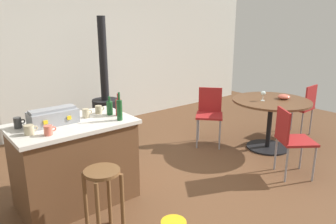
{
  "coord_description": "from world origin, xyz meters",
  "views": [
    {
      "loc": [
        -2.49,
        -2.42,
        1.89
      ],
      "look_at": [
        -0.03,
        0.58,
        0.78
      ],
      "focal_mm": 34.42,
      "sensor_mm": 36.0,
      "label": 1
    }
  ],
  "objects_px": {
    "kitchen_island": "(75,163)",
    "cup_3": "(29,130)",
    "cup_0": "(99,109)",
    "wine_glass": "(263,94)",
    "wood_stove": "(106,109)",
    "toolbox": "(53,117)",
    "bottle_2": "(110,108)",
    "folding_chair_far": "(291,137)",
    "cup_1": "(18,123)",
    "cup_2": "(49,130)",
    "bottle_1": "(119,109)",
    "dining_table": "(270,111)",
    "folding_chair_left": "(302,106)",
    "bottle_0": "(118,107)",
    "serving_bowl": "(284,97)",
    "cup_4": "(86,113)",
    "wooden_stool": "(103,189)",
    "folding_chair_near": "(210,111)"
  },
  "relations": [
    {
      "from": "kitchen_island",
      "to": "cup_2",
      "type": "bearing_deg",
      "value": -144.69
    },
    {
      "from": "wooden_stool",
      "to": "cup_2",
      "type": "distance_m",
      "value": 0.72
    },
    {
      "from": "cup_1",
      "to": "cup_3",
      "type": "relative_size",
      "value": 0.86
    },
    {
      "from": "wood_stove",
      "to": "wine_glass",
      "type": "relative_size",
      "value": 13.64
    },
    {
      "from": "folding_chair_far",
      "to": "serving_bowl",
      "type": "relative_size",
      "value": 4.8
    },
    {
      "from": "folding_chair_left",
      "to": "wine_glass",
      "type": "relative_size",
      "value": 6.1
    },
    {
      "from": "wood_stove",
      "to": "cup_0",
      "type": "bearing_deg",
      "value": -120.52
    },
    {
      "from": "dining_table",
      "to": "cup_4",
      "type": "distance_m",
      "value": 2.76
    },
    {
      "from": "cup_3",
      "to": "wooden_stool",
      "type": "bearing_deg",
      "value": -57.26
    },
    {
      "from": "cup_0",
      "to": "cup_3",
      "type": "xyz_separation_m",
      "value": [
        -0.81,
        -0.22,
        -0.0
      ]
    },
    {
      "from": "folding_chair_near",
      "to": "wood_stove",
      "type": "distance_m",
      "value": 1.71
    },
    {
      "from": "cup_1",
      "to": "cup_4",
      "type": "distance_m",
      "value": 0.67
    },
    {
      "from": "wood_stove",
      "to": "bottle_1",
      "type": "xyz_separation_m",
      "value": [
        -0.83,
        -1.86,
        0.53
      ]
    },
    {
      "from": "dining_table",
      "to": "cup_1",
      "type": "xyz_separation_m",
      "value": [
        -3.35,
        0.58,
        0.36
      ]
    },
    {
      "from": "bottle_2",
      "to": "cup_3",
      "type": "bearing_deg",
      "value": -173.2
    },
    {
      "from": "cup_0",
      "to": "wine_glass",
      "type": "relative_size",
      "value": 0.75
    },
    {
      "from": "cup_3",
      "to": "wine_glass",
      "type": "xyz_separation_m",
      "value": [
        3.18,
        -0.27,
        -0.07
      ]
    },
    {
      "from": "wine_glass",
      "to": "folding_chair_far",
      "type": "bearing_deg",
      "value": -120.72
    },
    {
      "from": "cup_3",
      "to": "folding_chair_far",
      "type": "bearing_deg",
      "value": -20.28
    },
    {
      "from": "folding_chair_near",
      "to": "bottle_0",
      "type": "bearing_deg",
      "value": -168.44
    },
    {
      "from": "wooden_stool",
      "to": "cup_0",
      "type": "xyz_separation_m",
      "value": [
        0.42,
        0.83,
        0.47
      ]
    },
    {
      "from": "kitchen_island",
      "to": "cup_2",
      "type": "xyz_separation_m",
      "value": [
        -0.31,
        -0.22,
        0.49
      ]
    },
    {
      "from": "kitchen_island",
      "to": "cup_3",
      "type": "distance_m",
      "value": 0.66
    },
    {
      "from": "dining_table",
      "to": "folding_chair_far",
      "type": "xyz_separation_m",
      "value": [
        -0.58,
        -0.69,
        -0.07
      ]
    },
    {
      "from": "serving_bowl",
      "to": "wine_glass",
      "type": "bearing_deg",
      "value": 157.78
    },
    {
      "from": "kitchen_island",
      "to": "cup_1",
      "type": "relative_size",
      "value": 11.42
    },
    {
      "from": "dining_table",
      "to": "toolbox",
      "type": "relative_size",
      "value": 2.44
    },
    {
      "from": "cup_1",
      "to": "toolbox",
      "type": "bearing_deg",
      "value": -16.6
    },
    {
      "from": "folding_chair_near",
      "to": "wood_stove",
      "type": "bearing_deg",
      "value": 129.24
    },
    {
      "from": "toolbox",
      "to": "wine_glass",
      "type": "height_order",
      "value": "toolbox"
    },
    {
      "from": "cup_1",
      "to": "cup_2",
      "type": "xyz_separation_m",
      "value": [
        0.16,
        -0.38,
        -0.01
      ]
    },
    {
      "from": "toolbox",
      "to": "cup_2",
      "type": "xyz_separation_m",
      "value": [
        -0.15,
        -0.29,
        -0.03
      ]
    },
    {
      "from": "kitchen_island",
      "to": "dining_table",
      "type": "bearing_deg",
      "value": -8.34
    },
    {
      "from": "folding_chair_far",
      "to": "bottle_0",
      "type": "height_order",
      "value": "bottle_0"
    },
    {
      "from": "cup_0",
      "to": "wooden_stool",
      "type": "bearing_deg",
      "value": -116.94
    },
    {
      "from": "cup_1",
      "to": "serving_bowl",
      "type": "bearing_deg",
      "value": -10.58
    },
    {
      "from": "folding_chair_left",
      "to": "bottle_0",
      "type": "relative_size",
      "value": 3.56
    },
    {
      "from": "dining_table",
      "to": "folding_chair_near",
      "type": "distance_m",
      "value": 0.9
    },
    {
      "from": "dining_table",
      "to": "cup_1",
      "type": "distance_m",
      "value": 3.42
    },
    {
      "from": "wine_glass",
      "to": "serving_bowl",
      "type": "xyz_separation_m",
      "value": [
        0.33,
        -0.14,
        -0.07
      ]
    },
    {
      "from": "wooden_stool",
      "to": "folding_chair_left",
      "type": "relative_size",
      "value": 0.74
    },
    {
      "from": "toolbox",
      "to": "bottle_2",
      "type": "bearing_deg",
      "value": -5.38
    },
    {
      "from": "wooden_stool",
      "to": "cup_0",
      "type": "height_order",
      "value": "cup_0"
    },
    {
      "from": "dining_table",
      "to": "wine_glass",
      "type": "xyz_separation_m",
      "value": [
        -0.14,
        0.06,
        0.28
      ]
    },
    {
      "from": "bottle_1",
      "to": "cup_2",
      "type": "relative_size",
      "value": 2.64
    },
    {
      "from": "folding_chair_left",
      "to": "cup_1",
      "type": "height_order",
      "value": "cup_1"
    },
    {
      "from": "dining_table",
      "to": "wood_stove",
      "type": "relative_size",
      "value": 0.58
    },
    {
      "from": "kitchen_island",
      "to": "wine_glass",
      "type": "height_order",
      "value": "wine_glass"
    },
    {
      "from": "folding_chair_far",
      "to": "bottle_0",
      "type": "distance_m",
      "value": 2.13
    },
    {
      "from": "bottle_1",
      "to": "wine_glass",
      "type": "height_order",
      "value": "bottle_1"
    }
  ]
}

